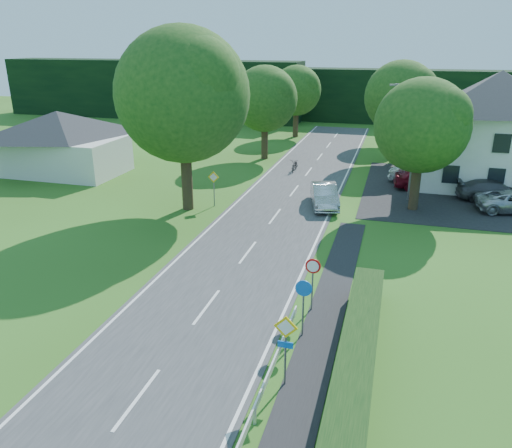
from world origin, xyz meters
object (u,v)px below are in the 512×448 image
(motorcycle, at_px, (295,165))
(parked_car_red, at_px, (426,179))
(streetlight, at_px, (413,137))
(parked_car_silver_a, at_px, (417,175))
(moving_car, at_px, (324,195))
(parasol, at_px, (482,180))
(parked_car_grey, at_px, (493,191))

(motorcycle, height_order, parked_car_red, parked_car_red)
(streetlight, relative_size, parked_car_red, 1.73)
(streetlight, distance_m, parked_car_silver_a, 5.93)
(moving_car, distance_m, parked_car_silver_a, 9.74)
(motorcycle, relative_size, parasol, 0.99)
(moving_car, height_order, parked_car_red, parked_car_red)
(parked_car_red, height_order, parasol, parasol)
(motorcycle, bearing_deg, parked_car_red, -16.77)
(moving_car, height_order, parasol, parasol)
(streetlight, xyz_separation_m, motorcycle, (-9.26, 5.94, -3.89))
(parked_car_grey, relative_size, parasol, 2.39)
(parasol, bearing_deg, parked_car_grey, -73.78)
(parasol, bearing_deg, motorcycle, 170.02)
(moving_car, relative_size, parked_car_silver_a, 1.09)
(motorcycle, bearing_deg, moving_car, -67.80)
(parked_car_silver_a, bearing_deg, motorcycle, 91.08)
(parked_car_red, distance_m, parked_car_grey, 4.71)
(parked_car_silver_a, relative_size, parasol, 2.07)
(motorcycle, height_order, parasol, parasol)
(parked_car_silver_a, bearing_deg, moving_car, 150.18)
(streetlight, distance_m, parked_car_grey, 7.07)
(streetlight, relative_size, parked_car_silver_a, 1.89)
(streetlight, distance_m, parasol, 7.18)
(parked_car_red, distance_m, parked_car_silver_a, 1.67)
(streetlight, height_order, parked_car_red, streetlight)
(parasol, bearing_deg, streetlight, -147.32)
(motorcycle, bearing_deg, parked_car_grey, -17.66)
(motorcycle, relative_size, parked_car_red, 0.44)
(parked_car_red, height_order, parked_car_silver_a, parked_car_red)
(parked_car_red, bearing_deg, motorcycle, 69.94)
(motorcycle, distance_m, parasol, 14.77)
(motorcycle, bearing_deg, parasol, -11.26)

